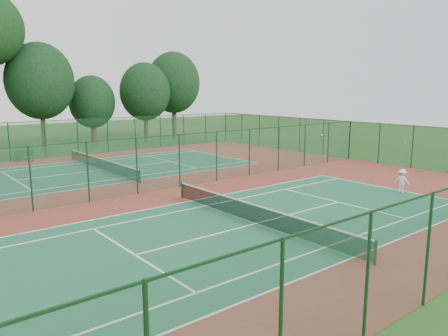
% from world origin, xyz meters
% --- Properties ---
extents(ground, '(120.00, 120.00, 0.00)m').
position_xyz_m(ground, '(0.00, 0.00, 0.00)').
color(ground, '#214F18').
rests_on(ground, ground).
extents(red_pad, '(40.00, 36.00, 0.01)m').
position_xyz_m(red_pad, '(0.00, 0.00, 0.01)').
color(red_pad, brown).
rests_on(red_pad, ground).
extents(court_near, '(23.77, 10.97, 0.01)m').
position_xyz_m(court_near, '(0.00, -9.00, 0.01)').
color(court_near, '#1E5F3F').
rests_on(court_near, red_pad).
extents(court_far, '(23.77, 10.97, 0.01)m').
position_xyz_m(court_far, '(0.00, 9.00, 0.01)').
color(court_far, '#1B553C').
rests_on(court_far, red_pad).
extents(fence_north, '(40.00, 0.09, 3.50)m').
position_xyz_m(fence_north, '(0.00, 18.00, 1.76)').
color(fence_north, '#164426').
rests_on(fence_north, ground).
extents(fence_east, '(0.09, 36.00, 3.50)m').
position_xyz_m(fence_east, '(20.00, 0.00, 1.76)').
color(fence_east, '#1B512E').
rests_on(fence_east, ground).
extents(fence_divider, '(40.00, 0.09, 3.50)m').
position_xyz_m(fence_divider, '(0.00, 0.00, 1.76)').
color(fence_divider, '#1B5131').
rests_on(fence_divider, ground).
extents(tennis_net_near, '(0.10, 12.90, 0.97)m').
position_xyz_m(tennis_net_near, '(0.00, -9.00, 0.54)').
color(tennis_net_near, '#14371A').
rests_on(tennis_net_near, ground).
extents(tennis_net_far, '(0.10, 12.90, 0.97)m').
position_xyz_m(tennis_net_far, '(0.00, 9.00, 0.54)').
color(tennis_net_far, '#133520').
rests_on(tennis_net_far, ground).
extents(player_near, '(0.89, 1.10, 1.48)m').
position_xyz_m(player_near, '(11.38, -10.01, 0.76)').
color(player_near, silver).
rests_on(player_near, court_near).
extents(bench, '(1.69, 0.95, 1.00)m').
position_xyz_m(bench, '(-3.61, 17.28, 0.53)').
color(bench, '#123417').
rests_on(bench, red_pad).
extents(stray_ball_a, '(0.07, 0.07, 0.07)m').
position_xyz_m(stray_ball_a, '(3.99, -0.71, 0.04)').
color(stray_ball_a, '#C5E234').
rests_on(stray_ball_a, red_pad).
extents(stray_ball_b, '(0.07, 0.07, 0.07)m').
position_xyz_m(stray_ball_b, '(5.06, -0.66, 0.05)').
color(stray_ball_b, '#A8C92E').
rests_on(stray_ball_b, red_pad).
extents(stray_ball_c, '(0.07, 0.07, 0.07)m').
position_xyz_m(stray_ball_c, '(-3.46, -1.00, 0.05)').
color(stray_ball_c, '#B8D932').
rests_on(stray_ball_c, red_pad).
extents(evergreen_row, '(39.00, 5.00, 12.00)m').
position_xyz_m(evergreen_row, '(0.50, 24.25, 0.00)').
color(evergreen_row, black).
rests_on(evergreen_row, ground).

